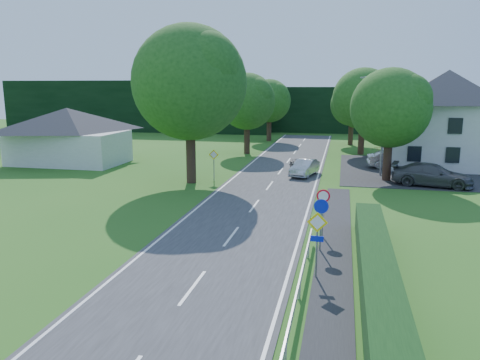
% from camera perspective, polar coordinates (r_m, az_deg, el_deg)
% --- Properties ---
extents(road, '(7.00, 80.00, 0.04)m').
position_cam_1_polar(road, '(30.43, 2.46, -2.27)').
color(road, '#333335').
rests_on(road, ground).
extents(parking_pad, '(14.00, 16.00, 0.04)m').
position_cam_1_polar(parking_pad, '(43.28, 21.46, 1.06)').
color(parking_pad, '#242426').
rests_on(parking_pad, ground).
extents(line_edge_left, '(0.12, 80.00, 0.01)m').
position_cam_1_polar(line_edge_left, '(31.13, -3.44, -1.92)').
color(line_edge_left, white).
rests_on(line_edge_left, road).
extents(line_edge_right, '(0.12, 80.00, 0.01)m').
position_cam_1_polar(line_edge_right, '(30.05, 8.59, -2.52)').
color(line_edge_right, white).
rests_on(line_edge_right, road).
extents(line_centre, '(0.12, 80.00, 0.01)m').
position_cam_1_polar(line_centre, '(30.42, 2.47, -2.22)').
color(line_centre, white).
rests_on(line_centre, road).
extents(tree_main, '(9.40, 9.40, 11.64)m').
position_cam_1_polar(tree_main, '(34.95, -6.13, 9.07)').
color(tree_main, '#1D4B16').
rests_on(tree_main, ground).
extents(tree_left_far, '(7.00, 7.00, 8.58)m').
position_cam_1_polar(tree_left_far, '(50.23, 0.86, 8.10)').
color(tree_left_far, '#1D4B16').
rests_on(tree_left_far, ground).
extents(tree_right_far, '(7.40, 7.40, 9.09)m').
position_cam_1_polar(tree_right_far, '(51.22, 14.73, 8.08)').
color(tree_right_far, '#1D4B16').
rests_on(tree_right_far, ground).
extents(tree_left_back, '(6.60, 6.60, 8.07)m').
position_cam_1_polar(tree_left_back, '(61.95, 3.58, 8.48)').
color(tree_left_back, '#1D4B16').
rests_on(tree_left_back, ground).
extents(tree_right_back, '(6.20, 6.20, 7.56)m').
position_cam_1_polar(tree_right_back, '(59.22, 13.45, 7.80)').
color(tree_right_back, '#1D4B16').
rests_on(tree_right_back, ground).
extents(tree_right_mid, '(7.00, 7.00, 8.58)m').
position_cam_1_polar(tree_right_mid, '(37.39, 17.76, 6.40)').
color(tree_right_mid, '#1D4B16').
rests_on(tree_right_mid, ground).
extents(treeline_left, '(44.00, 6.00, 8.00)m').
position_cam_1_polar(treeline_left, '(78.51, -12.63, 8.82)').
color(treeline_left, black).
rests_on(treeline_left, ground).
extents(treeline_right, '(30.00, 5.00, 7.00)m').
position_cam_1_polar(treeline_right, '(75.26, 14.82, 8.24)').
color(treeline_right, black).
rests_on(treeline_right, ground).
extents(bungalow_left, '(11.00, 6.50, 5.20)m').
position_cam_1_polar(bungalow_left, '(46.70, -20.20, 5.20)').
color(bungalow_left, silver).
rests_on(bungalow_left, ground).
extents(house_white, '(10.60, 8.40, 8.60)m').
position_cam_1_polar(house_white, '(46.07, 23.77, 6.98)').
color(house_white, silver).
rests_on(house_white, ground).
extents(streetlight, '(2.03, 0.18, 8.00)m').
position_cam_1_polar(streetlight, '(39.32, 16.89, 6.93)').
color(streetlight, gray).
rests_on(streetlight, ground).
extents(sign_priority_right, '(0.78, 0.09, 2.59)m').
position_cam_1_polar(sign_priority_right, '(17.96, 9.38, -6.33)').
color(sign_priority_right, gray).
rests_on(sign_priority_right, ground).
extents(sign_roundabout, '(0.64, 0.08, 2.37)m').
position_cam_1_polar(sign_roundabout, '(20.87, 9.84, -4.17)').
color(sign_roundabout, gray).
rests_on(sign_roundabout, ground).
extents(sign_speed_limit, '(0.64, 0.11, 2.37)m').
position_cam_1_polar(sign_speed_limit, '(22.77, 10.10, -2.62)').
color(sign_speed_limit, gray).
rests_on(sign_speed_limit, ground).
extents(sign_priority_left, '(0.78, 0.09, 2.44)m').
position_cam_1_polar(sign_priority_left, '(35.85, -3.22, 2.59)').
color(sign_priority_left, gray).
rests_on(sign_priority_left, ground).
extents(moving_car, '(2.27, 4.21, 1.32)m').
position_cam_1_polar(moving_car, '(38.23, 7.87, 1.50)').
color(moving_car, silver).
rests_on(moving_car, road).
extents(motorcycle, '(1.29, 2.16, 1.07)m').
position_cam_1_polar(motorcycle, '(40.71, 6.43, 1.97)').
color(motorcycle, black).
rests_on(motorcycle, road).
extents(parked_car_silver_a, '(4.89, 1.91, 1.59)m').
position_cam_1_polar(parked_car_silver_a, '(43.39, 18.43, 2.38)').
color(parked_car_silver_a, '#ACACB0').
rests_on(parked_car_silver_a, parking_pad).
extents(parked_car_grey, '(5.96, 3.38, 1.63)m').
position_cam_1_polar(parked_car_grey, '(36.75, 22.38, 0.59)').
color(parked_car_grey, '#47484C').
rests_on(parked_car_grey, parking_pad).
extents(parked_car_silver_b, '(5.26, 3.08, 1.37)m').
position_cam_1_polar(parked_car_silver_b, '(44.79, 25.55, 1.98)').
color(parked_car_silver_b, '#A8A9AF').
rests_on(parked_car_silver_b, parking_pad).
extents(parasol, '(1.97, 2.00, 1.77)m').
position_cam_1_polar(parasol, '(44.69, 16.75, 2.85)').
color(parasol, '#B40E26').
rests_on(parasol, parking_pad).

